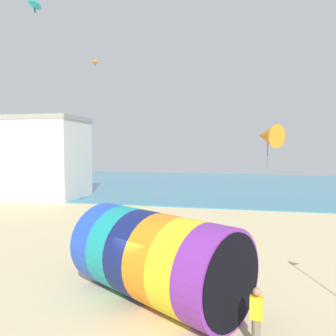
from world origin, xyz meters
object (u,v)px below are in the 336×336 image
object	(u,v)px
kite_cyan_parafoil	(35,4)
kite_orange_delta	(268,136)
giant_inflatable_tube	(157,257)
kite_handler	(256,317)
kite_orange_parafoil	(95,62)

from	to	relation	value
kite_cyan_parafoil	kite_orange_delta	world-z (taller)	kite_cyan_parafoil
giant_inflatable_tube	kite_handler	world-z (taller)	giant_inflatable_tube
kite_handler	kite_orange_delta	world-z (taller)	kite_orange_delta
kite_orange_parafoil	kite_orange_delta	distance (m)	22.21
kite_orange_delta	kite_orange_parafoil	bearing A→B (deg)	132.91
kite_orange_parafoil	giant_inflatable_tube	bearing A→B (deg)	-59.09
giant_inflatable_tube	kite_cyan_parafoil	bearing A→B (deg)	148.88
kite_handler	kite_orange_delta	distance (m)	6.60
giant_inflatable_tube	kite_orange_delta	bearing A→B (deg)	25.28
giant_inflatable_tube	kite_cyan_parafoil	xyz separation A→B (m)	(-8.05, 4.86, 11.73)
kite_orange_parafoil	kite_orange_delta	size ratio (longest dim) A/B	0.66
kite_orange_parafoil	kite_cyan_parafoil	world-z (taller)	kite_orange_parafoil
giant_inflatable_tube	kite_cyan_parafoil	size ratio (longest dim) A/B	5.54
giant_inflatable_tube	kite_cyan_parafoil	distance (m)	15.03
giant_inflatable_tube	kite_orange_delta	world-z (taller)	kite_orange_delta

